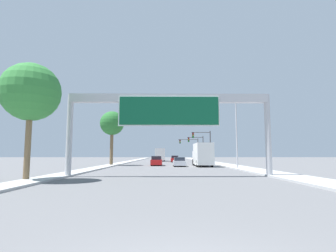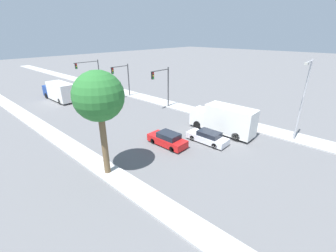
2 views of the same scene
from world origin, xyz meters
name	(u,v)px [view 2 (image 2 of 2)]	position (x,y,z in m)	size (l,w,h in m)	color
sidewalk_right	(127,93)	(9.50, 60.00, 0.07)	(3.00, 120.00, 0.15)	#AFAFAF
median_strip_left	(26,117)	(-9.00, 60.00, 0.07)	(2.00, 120.00, 0.15)	#AFAFAF
car_mid_left	(208,137)	(1.75, 36.04, 0.65)	(1.74, 4.62, 1.35)	silver
car_mid_right	(104,102)	(1.75, 56.42, 0.70)	(1.71, 4.58, 1.49)	red
car_mid_center	(168,139)	(-1.75, 38.85, 0.71)	(1.75, 4.47, 1.51)	red
truck_box_primary	(224,119)	(5.25, 36.07, 1.73)	(2.34, 7.96, 3.42)	white
truck_box_secondary	(59,91)	(-1.75, 64.89, 1.66)	(2.47, 8.41, 3.27)	navy
traffic_light_near_intersection	(163,82)	(7.35, 48.00, 4.26)	(3.79, 0.32, 6.40)	#3D3D3F
traffic_light_mid_block	(123,76)	(7.31, 58.00, 4.05)	(3.79, 0.32, 6.06)	#3D3D3F
traffic_light_far_intersection	(91,70)	(6.73, 68.00, 4.19)	(5.42, 0.32, 6.09)	#3D3D3F
palm_tree_background	(99,97)	(-9.10, 39.18, 6.78)	(3.91, 3.91, 8.84)	brown
street_lamp_right	(303,96)	(8.31, 29.05, 5.23)	(2.47, 0.28, 8.92)	#B2B2B7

